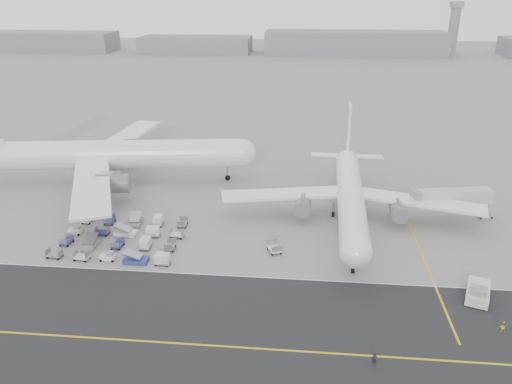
# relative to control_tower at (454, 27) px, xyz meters

# --- Properties ---
(ground) EXTENTS (700.00, 700.00, 0.00)m
(ground) POSITION_rel_control_tower_xyz_m (-100.00, -265.00, -16.25)
(ground) COLOR gray
(ground) RESTS_ON ground
(taxiway) EXTENTS (220.00, 59.00, 0.03)m
(taxiway) POSITION_rel_control_tower_xyz_m (-94.98, -282.98, -16.24)
(taxiway) COLOR #262528
(taxiway) RESTS_ON ground
(horizon_buildings) EXTENTS (520.00, 28.00, 28.00)m
(horizon_buildings) POSITION_rel_control_tower_xyz_m (-70.00, -5.00, -16.25)
(horizon_buildings) COLOR gray
(horizon_buildings) RESTS_ON ground
(control_tower) EXTENTS (7.00, 7.00, 31.25)m
(control_tower) POSITION_rel_control_tower_xyz_m (0.00, 0.00, 0.00)
(control_tower) COLOR gray
(control_tower) RESTS_ON ground
(airliner_a) EXTENTS (63.83, 62.75, 22.09)m
(airliner_a) POSITION_rel_control_tower_xyz_m (-131.49, -231.41, -9.90)
(airliner_a) COLOR white
(airliner_a) RESTS_ON ground
(airliner_b) EXTENTS (48.08, 48.68, 16.78)m
(airliner_b) POSITION_rel_control_tower_xyz_m (-80.85, -245.13, -11.41)
(airliner_b) COLOR white
(airliner_b) RESTS_ON ground
(pushback_tug) EXTENTS (4.84, 8.06, 2.30)m
(pushback_tug) POSITION_rel_control_tower_xyz_m (-64.88, -269.57, -15.31)
(pushback_tug) COLOR beige
(pushback_tug) RESTS_ON ground
(jet_bridge) EXTENTS (15.78, 5.75, 5.88)m
(jet_bridge) POSITION_rel_control_tower_xyz_m (-62.02, -243.38, -12.15)
(jet_bridge) COLOR gray
(jet_bridge) RESTS_ON ground
(gse_cluster) EXTENTS (25.77, 20.53, 1.89)m
(gse_cluster) POSITION_rel_control_tower_xyz_m (-119.83, -258.12, -16.25)
(gse_cluster) COLOR gray
(gse_cluster) RESTS_ON ground
(stray_dolly) EXTENTS (2.72, 3.28, 1.74)m
(stray_dolly) POSITION_rel_control_tower_xyz_m (-93.89, -259.27, -16.25)
(stray_dolly) COLOR silver
(stray_dolly) RESTS_ON ground
(ground_crew_a) EXTENTS (0.70, 0.58, 1.66)m
(ground_crew_a) POSITION_rel_control_tower_xyz_m (-80.84, -284.40, -15.43)
(ground_crew_a) COLOR black
(ground_crew_a) RESTS_ON ground
(ground_crew_b) EXTENTS (0.79, 0.63, 1.55)m
(ground_crew_b) POSITION_rel_control_tower_xyz_m (-64.12, -276.93, -15.48)
(ground_crew_b) COLOR #B7D018
(ground_crew_b) RESTS_ON ground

